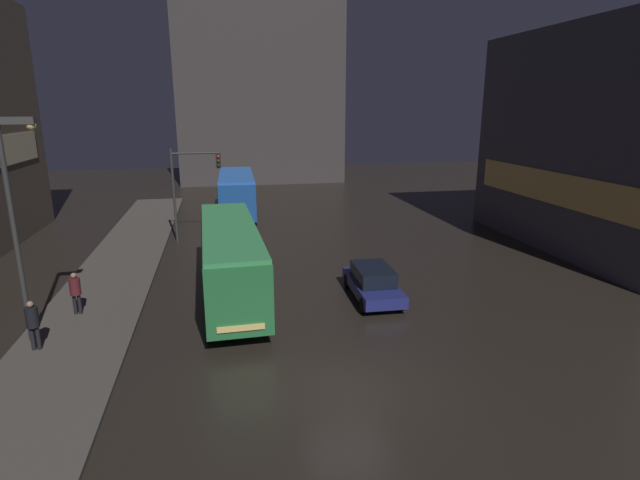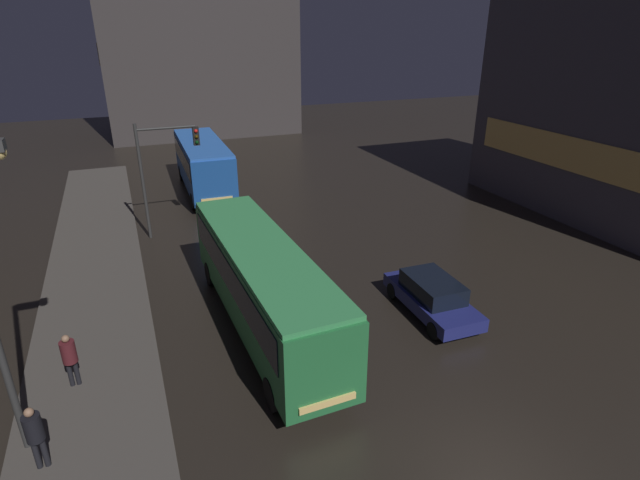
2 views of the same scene
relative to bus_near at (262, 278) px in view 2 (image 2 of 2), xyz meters
name	(u,v)px [view 2 (image 2 of 2)]	position (x,y,z in m)	size (l,w,h in m)	color
ground_plane	(490,477)	(3.25, -8.40, -2.02)	(120.00, 120.00, 0.00)	black
sidewalk_left	(94,336)	(-5.75, 1.60, -1.94)	(4.00, 48.00, 0.15)	#47423D
building_far_backdrop	(192,15)	(4.53, 39.18, 9.11)	(18.07, 12.00, 22.26)	#383333
bus_near	(262,278)	(0.00, 0.00, 0.00)	(2.71, 11.09, 3.27)	#236B38
bus_far	(203,161)	(0.93, 17.21, 0.04)	(2.87, 9.67, 3.34)	#194793
car_taxi	(432,296)	(6.16, -1.39, -1.27)	(1.95, 4.49, 1.46)	navy
pedestrian_near	(34,432)	(-6.80, -4.11, -0.78)	(0.56, 0.56, 1.79)	black
pedestrian_mid	(69,355)	(-6.20, -1.08, -0.81)	(0.57, 0.57, 1.75)	black
traffic_light_main	(162,161)	(-2.08, 10.34, 1.94)	(3.04, 0.35, 5.85)	#2D2D2D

